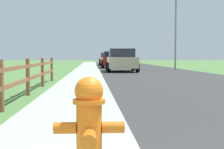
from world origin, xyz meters
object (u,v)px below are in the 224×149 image
parked_car_silver (108,59)px  parked_car_red (113,59)px  fire_hydrant (89,131)px  street_lamp (177,24)px  parked_suv_beige (122,60)px

parked_car_silver → parked_car_red: bearing=-89.4°
parked_car_red → parked_car_silver: parked_car_red is taller
fire_hydrant → parked_car_silver: bearing=87.0°
fire_hydrant → parked_car_silver: 35.64m
fire_hydrant → street_lamp: street_lamp is taller
parked_suv_beige → parked_car_silver: (-0.24, 15.25, -0.04)m
street_lamp → parked_suv_beige: bearing=-154.0°
parked_car_silver → street_lamp: (4.77, -13.05, 2.78)m
fire_hydrant → parked_car_red: 27.97m
parked_car_red → street_lamp: 7.64m
fire_hydrant → parked_car_silver: (1.85, 35.59, 0.29)m
fire_hydrant → parked_car_red: parked_car_red is taller
fire_hydrant → parked_suv_beige: parked_suv_beige is taller
parked_suv_beige → parked_car_silver: bearing=90.9°
parked_suv_beige → fire_hydrant: bearing=-95.9°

